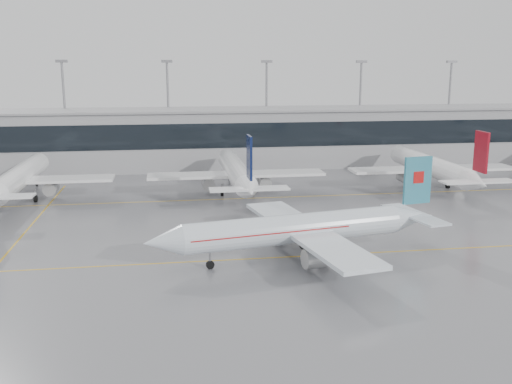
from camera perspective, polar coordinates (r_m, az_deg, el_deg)
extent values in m
plane|color=slate|center=(64.67, 1.62, -6.59)|extent=(320.00, 320.00, 0.00)
cube|color=gold|center=(64.67, 1.62, -6.58)|extent=(120.00, 0.25, 0.01)
cube|color=gold|center=(93.23, -1.68, -0.66)|extent=(120.00, 0.25, 0.01)
cube|color=gold|center=(80.29, -22.07, -3.73)|extent=(0.25, 60.00, 0.01)
cube|color=#959598|center=(123.57, -3.54, 5.36)|extent=(180.00, 15.00, 12.00)
cube|color=black|center=(115.93, -3.20, 5.65)|extent=(180.00, 0.20, 5.00)
cube|color=gray|center=(122.98, -3.57, 8.23)|extent=(182.00, 16.00, 0.40)
cylinder|color=gray|center=(130.41, -18.54, 7.32)|extent=(0.50, 0.50, 22.00)
cube|color=gray|center=(130.03, -18.88, 12.28)|extent=(2.40, 1.00, 0.60)
cylinder|color=gray|center=(128.55, -8.75, 7.75)|extent=(0.50, 0.50, 22.00)
cube|color=gray|center=(128.17, -8.92, 12.79)|extent=(2.40, 1.00, 0.60)
cylinder|color=gray|center=(130.43, 1.05, 7.95)|extent=(0.50, 0.50, 22.00)
cube|color=gray|center=(130.06, 1.07, 12.92)|extent=(2.40, 1.00, 0.60)
cylinder|color=gray|center=(135.90, 10.32, 7.93)|extent=(0.50, 0.50, 22.00)
cube|color=gray|center=(135.54, 10.51, 12.70)|extent=(2.40, 1.00, 0.60)
cylinder|color=gray|center=(144.54, 18.68, 7.74)|extent=(0.50, 0.50, 22.00)
cube|color=gray|center=(144.20, 18.99, 12.22)|extent=(2.40, 1.00, 0.60)
cylinder|color=silver|center=(63.32, 3.79, -3.71)|extent=(25.37, 7.87, 3.30)
cone|color=silver|center=(59.34, -9.34, -4.95)|extent=(4.54, 3.98, 3.30)
cone|color=silver|center=(70.61, 15.37, -2.44)|extent=(6.11, 4.28, 3.30)
cube|color=silver|center=(64.02, 5.02, -3.92)|extent=(9.93, 27.74, 0.45)
cube|color=silver|center=(70.65, 15.52, -2.19)|extent=(4.68, 10.83, 0.25)
cube|color=teal|center=(69.87, 15.85, 1.14)|extent=(3.60, 1.01, 5.64)
cylinder|color=#A6A6A6|center=(60.12, 6.45, -6.54)|extent=(3.92, 2.73, 2.10)
cylinder|color=#A6A6A6|center=(68.47, 2.96, -4.11)|extent=(3.92, 2.73, 2.10)
cylinder|color=gray|center=(61.06, -4.62, -6.65)|extent=(0.20, 0.20, 1.40)
cylinder|color=black|center=(61.29, -4.60, -7.26)|extent=(0.94, 0.46, 0.90)
cylinder|color=gray|center=(62.73, 6.81, -6.07)|extent=(0.24, 0.24, 1.40)
cylinder|color=black|center=(62.96, 6.79, -6.68)|extent=(1.16, 0.64, 1.10)
cylinder|color=gray|center=(67.21, 4.86, -4.77)|extent=(0.24, 0.24, 1.40)
cylinder|color=black|center=(67.42, 4.85, -5.34)|extent=(1.16, 0.64, 1.10)
cube|color=#B70F0F|center=(69.80, 15.87, 1.45)|extent=(1.46, 0.70, 1.40)
cube|color=#B70F0F|center=(62.19, 1.24, -3.79)|extent=(18.31, 6.59, 0.12)
cylinder|color=white|center=(99.61, -22.49, 1.47)|extent=(3.59, 27.36, 3.59)
cone|color=white|center=(114.69, -20.69, 2.93)|extent=(3.59, 4.00, 3.59)
cube|color=white|center=(98.25, -22.67, 1.07)|extent=(29.64, 5.00, 0.45)
cylinder|color=#A6A6A6|center=(97.96, -19.80, 0.37)|extent=(2.10, 3.60, 2.10)
cylinder|color=gray|center=(110.29, -21.11, 1.19)|extent=(0.20, 0.20, 1.56)
cylinder|color=black|center=(110.44, -21.07, 0.80)|extent=(0.30, 0.90, 0.90)
cylinder|color=gray|center=(98.36, -24.17, -0.28)|extent=(0.24, 0.24, 1.56)
cylinder|color=black|center=(98.52, -24.13, -0.72)|extent=(0.45, 1.10, 1.10)
cylinder|color=gray|center=(97.09, -21.22, -0.18)|extent=(0.24, 0.24, 1.56)
cylinder|color=black|center=(97.25, -21.18, -0.63)|extent=(0.45, 1.10, 1.10)
cylinder|color=white|center=(97.33, -2.06, 2.17)|extent=(3.59, 27.36, 3.59)
cone|color=white|center=(112.71, -2.99, 3.56)|extent=(3.59, 4.00, 3.59)
cone|color=white|center=(81.29, -0.70, 0.14)|extent=(3.59, 5.60, 3.59)
cube|color=white|center=(95.94, -1.95, 1.78)|extent=(29.64, 5.00, 0.45)
cube|color=white|center=(81.04, -0.68, 0.32)|extent=(11.40, 2.80, 0.25)
cube|color=#0C163C|center=(80.02, -0.67, 3.48)|extent=(0.35, 3.60, 6.12)
cylinder|color=#A6A6A6|center=(96.28, -4.82, 0.87)|extent=(2.10, 3.60, 2.10)
cylinder|color=#A6A6A6|center=(97.38, 0.83, 1.04)|extent=(2.10, 3.60, 2.10)
cylinder|color=gray|center=(108.24, -2.71, 1.81)|extent=(0.20, 0.20, 1.56)
cylinder|color=black|center=(108.38, -2.70, 1.41)|extent=(0.30, 0.90, 0.90)
cylinder|color=gray|center=(95.10, -3.42, 0.40)|extent=(0.24, 0.24, 1.56)
cylinder|color=black|center=(95.26, -3.42, -0.06)|extent=(0.45, 1.10, 1.10)
cylinder|color=gray|center=(95.70, -0.32, 0.49)|extent=(0.24, 0.24, 1.56)
cylinder|color=black|center=(95.87, -0.32, 0.04)|extent=(0.45, 1.10, 1.10)
cylinder|color=white|center=(107.12, 16.90, 2.58)|extent=(3.59, 27.36, 3.59)
cone|color=white|center=(121.26, 13.73, 3.85)|extent=(3.59, 4.00, 3.59)
cone|color=white|center=(92.79, 21.24, 0.83)|extent=(3.59, 5.60, 3.59)
cube|color=white|center=(105.85, 17.23, 2.23)|extent=(29.64, 5.00, 0.45)
cube|color=white|center=(92.56, 21.31, 0.98)|extent=(11.40, 2.80, 0.25)
cube|color=maroon|center=(91.67, 21.60, 3.75)|extent=(0.35, 3.60, 6.12)
cylinder|color=#A6A6A6|center=(104.57, 14.69, 1.42)|extent=(2.10, 3.60, 2.10)
cylinder|color=#A6A6A6|center=(108.72, 19.35, 1.53)|extent=(2.10, 3.60, 2.10)
cylinder|color=gray|center=(117.11, 14.59, 2.23)|extent=(0.20, 0.20, 1.56)
cylinder|color=black|center=(117.25, 14.57, 1.86)|extent=(0.30, 0.90, 0.90)
cylinder|color=gray|center=(104.22, 16.11, 0.99)|extent=(0.24, 0.24, 1.56)
cylinder|color=black|center=(104.37, 16.08, 0.57)|extent=(0.45, 1.10, 1.10)
cylinder|color=gray|center=(106.50, 18.65, 1.06)|extent=(0.24, 0.24, 1.56)
cylinder|color=black|center=(106.64, 18.62, 0.65)|extent=(0.45, 1.10, 1.10)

